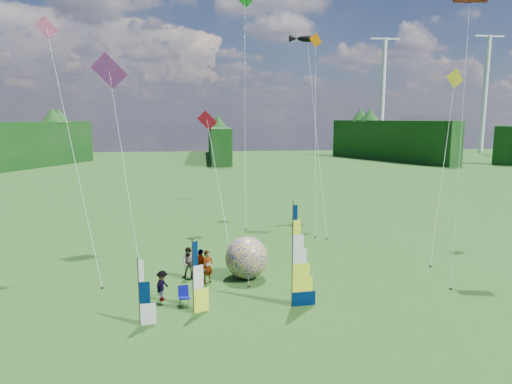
{
  "coord_description": "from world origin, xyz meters",
  "views": [
    {
      "loc": [
        -3.69,
        -18.91,
        9.25
      ],
      "look_at": [
        -1.0,
        4.0,
        5.5
      ],
      "focal_mm": 32.0,
      "sensor_mm": 36.0,
      "label": 1
    }
  ],
  "objects": [
    {
      "name": "side_banner_left",
      "position": [
        -4.25,
        1.85,
        1.78
      ],
      "size": [
        0.95,
        0.48,
        3.56
      ],
      "primitive_type": null,
      "rotation": [
        0.0,
        0.0,
        0.4
      ],
      "color": "#EAFA26",
      "rests_on": "ground"
    },
    {
      "name": "small_kite_red",
      "position": [
        -2.58,
        15.25,
        5.21
      ],
      "size": [
        5.8,
        11.3,
        10.43
      ],
      "primitive_type": null,
      "rotation": [
        0.0,
        0.0,
        -0.16
      ],
      "color": "red",
      "rests_on": "ground"
    },
    {
      "name": "small_kite_orange",
      "position": [
        5.68,
        18.44,
        8.53
      ],
      "size": [
        6.19,
        9.82,
        17.07
      ],
      "primitive_type": null,
      "rotation": [
        0.0,
        0.0,
        0.31
      ],
      "color": "#D66100",
      "rests_on": "ground"
    },
    {
      "name": "small_kite_green",
      "position": [
        0.28,
        23.61,
        11.19
      ],
      "size": [
        7.44,
        14.29,
        22.39
      ],
      "primitive_type": null,
      "rotation": [
        0.0,
        0.0,
        -0.29
      ],
      "color": "#13AC20",
      "rests_on": "ground"
    },
    {
      "name": "kite_parafoil",
      "position": [
        11.22,
        6.1,
        9.09
      ],
      "size": [
        9.65,
        10.95,
        18.17
      ],
      "primitive_type": null,
      "rotation": [
        0.0,
        0.0,
        -0.38
      ],
      "color": "red",
      "rests_on": "ground"
    },
    {
      "name": "small_kite_pink",
      "position": [
        -11.22,
        8.76,
        7.96
      ],
      "size": [
        8.32,
        9.77,
        15.92
      ],
      "primitive_type": null,
      "rotation": [
        0.0,
        0.0,
        0.3
      ],
      "color": "#DD508E",
      "rests_on": "ground"
    },
    {
      "name": "kite_whale",
      "position": [
        6.08,
        19.93,
        9.01
      ],
      "size": [
        6.02,
        14.01,
        18.02
      ],
      "primitive_type": null,
      "rotation": [
        0.0,
        0.0,
        0.21
      ],
      "color": "black",
      "rests_on": "ground"
    },
    {
      "name": "bol_inflatable",
      "position": [
        -1.27,
        6.5,
        1.23
      ],
      "size": [
        2.79,
        2.79,
        2.47
      ],
      "primitive_type": "sphere",
      "rotation": [
        0.0,
        0.0,
        0.14
      ],
      "color": "#000F95",
      "rests_on": "ground"
    },
    {
      "name": "kite_rainbow_delta",
      "position": [
        -9.03,
        12.69,
        7.4
      ],
      "size": [
        7.01,
        11.62,
        14.8
      ],
      "primitive_type": null,
      "rotation": [
        0.0,
        0.0,
        -0.01
      ],
      "color": "#F61203",
      "rests_on": "ground"
    },
    {
      "name": "spectator_d",
      "position": [
        -3.9,
        6.26,
        0.95
      ],
      "size": [
        1.09,
        1.12,
        1.9
      ],
      "primitive_type": "imported",
      "rotation": [
        0.0,
        0.0,
        2.33
      ],
      "color": "#66594C",
      "rests_on": "ground"
    },
    {
      "name": "treeline_ring",
      "position": [
        0.0,
        0.0,
        4.0
      ],
      "size": [
        210.0,
        210.0,
        8.0
      ],
      "primitive_type": null,
      "color": "#20451A",
      "rests_on": "ground"
    },
    {
      "name": "camp_chair",
      "position": [
        -4.74,
        2.92,
        0.49
      ],
      "size": [
        0.66,
        0.66,
        0.98
      ],
      "primitive_type": null,
      "rotation": [
        0.0,
        0.0,
        0.19
      ],
      "color": "#060968",
      "rests_on": "ground"
    },
    {
      "name": "turbine_left",
      "position": [
        70.0,
        95.0,
        15.0
      ],
      "size": [
        8.0,
        1.2,
        30.0
      ],
      "primitive_type": null,
      "color": "silver",
      "rests_on": "ground"
    },
    {
      "name": "spectator_c",
      "position": [
        -5.86,
        3.69,
        0.79
      ],
      "size": [
        0.76,
        1.08,
        1.58
      ],
      "primitive_type": "imported",
      "rotation": [
        0.0,
        0.0,
        1.15
      ],
      "color": "#66594C",
      "rests_on": "ground"
    },
    {
      "name": "small_kite_yellow",
      "position": [
        12.88,
        10.76,
        6.7
      ],
      "size": [
        8.29,
        10.32,
        13.4
      ],
      "primitive_type": null,
      "rotation": [
        0.0,
        0.0,
        0.11
      ],
      "color": "yellow",
      "rests_on": "ground"
    },
    {
      "name": "ground",
      "position": [
        0.0,
        0.0,
        0.0
      ],
      "size": [
        220.0,
        220.0,
        0.0
      ],
      "primitive_type": "plane",
      "color": "#355820",
      "rests_on": "ground"
    },
    {
      "name": "side_banner_far",
      "position": [
        -6.62,
        0.87,
        1.54
      ],
      "size": [
        0.92,
        0.17,
        3.08
      ],
      "primitive_type": null,
      "rotation": [
        0.0,
        0.0,
        0.08
      ],
      "color": "white",
      "rests_on": "ground"
    },
    {
      "name": "feather_banner_main",
      "position": [
        0.57,
        2.13,
        2.57
      ],
      "size": [
        1.39,
        0.22,
        5.14
      ],
      "primitive_type": null,
      "rotation": [
        0.0,
        0.0,
        0.09
      ],
      "color": "#01173F",
      "rests_on": "ground"
    },
    {
      "name": "spectator_a",
      "position": [
        -3.52,
        5.99,
        0.95
      ],
      "size": [
        0.82,
        0.78,
        1.89
      ],
      "primitive_type": "imported",
      "rotation": [
        0.0,
        0.0,
        0.67
      ],
      "color": "#66594C",
      "rests_on": "ground"
    },
    {
      "name": "turbine_right",
      "position": [
        45.0,
        102.0,
        15.0
      ],
      "size": [
        8.0,
        1.2,
        30.0
      ],
      "primitive_type": null,
      "color": "silver",
      "rests_on": "ground"
    },
    {
      "name": "spectator_b",
      "position": [
        -4.58,
        6.82,
        0.93
      ],
      "size": [
        0.98,
        0.64,
        1.86
      ],
      "primitive_type": "imported",
      "rotation": [
        0.0,
        0.0,
        -0.23
      ],
      "color": "#66594C",
      "rests_on": "ground"
    }
  ]
}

